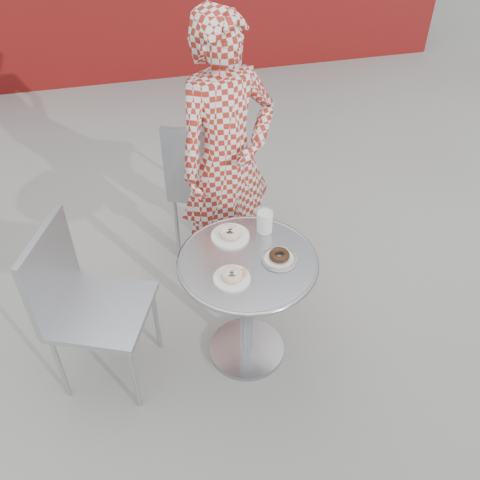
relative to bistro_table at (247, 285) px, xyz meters
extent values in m
plane|color=#9F9D98|center=(0.00, 0.03, -0.52)|extent=(60.00, 60.00, 0.00)
cube|color=maroon|center=(0.00, 3.71, -0.02)|extent=(6.02, 0.20, 1.00)
cylinder|color=#B0B0B5|center=(0.00, 0.00, -0.50)|extent=(0.41, 0.41, 0.03)
cylinder|color=#B0B0B5|center=(0.00, 0.00, -0.18)|extent=(0.07, 0.07, 0.66)
cylinder|color=#B0B0B5|center=(0.00, 0.00, 0.16)|extent=(0.66, 0.66, 0.02)
torus|color=#B0B0B5|center=(0.00, 0.00, 0.16)|extent=(0.68, 0.68, 0.02)
cube|color=#A9ABB1|center=(0.01, 0.95, -0.02)|extent=(0.60, 0.60, 0.03)
cube|color=#A9ABB1|center=(-0.07, 0.74, 0.23)|extent=(0.44, 0.21, 0.46)
cube|color=#A9ABB1|center=(-0.71, 0.04, -0.05)|extent=(0.57, 0.57, 0.03)
cube|color=#A9ABB1|center=(-0.90, 0.12, 0.19)|extent=(0.20, 0.42, 0.44)
imported|color=maroon|center=(0.05, 0.68, 0.30)|extent=(0.69, 0.56, 1.63)
cylinder|color=white|center=(-0.04, 0.18, 0.17)|extent=(0.19, 0.19, 0.01)
torus|color=#B46F45|center=(-0.04, 0.18, 0.20)|extent=(0.11, 0.11, 0.04)
cylinder|color=white|center=(-0.10, -0.10, 0.17)|extent=(0.17, 0.17, 0.01)
torus|color=#B46F45|center=(-0.10, -0.10, 0.19)|extent=(0.10, 0.10, 0.03)
sphere|color=#B77A3F|center=(-0.04, -0.10, 0.20)|extent=(0.03, 0.03, 0.03)
cylinder|color=white|center=(0.15, -0.03, 0.17)|extent=(0.17, 0.17, 0.01)
torus|color=black|center=(0.15, -0.03, 0.19)|extent=(0.10, 0.10, 0.03)
torus|color=black|center=(0.15, -0.03, 0.18)|extent=(0.17, 0.17, 0.01)
cylinder|color=white|center=(0.14, 0.19, 0.22)|extent=(0.08, 0.08, 0.11)
cylinder|color=white|center=(0.14, 0.19, 0.23)|extent=(0.09, 0.09, 0.13)
camera|label=1|loc=(-0.47, -1.77, 1.90)|focal=40.00mm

